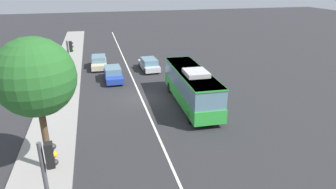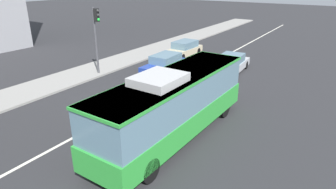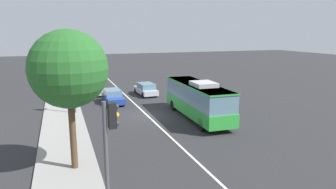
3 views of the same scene
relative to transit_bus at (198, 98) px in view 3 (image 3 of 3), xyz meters
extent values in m
plane|color=#28282B|center=(2.43, 4.01, -1.81)|extent=(160.00, 160.00, 0.00)
cube|color=gray|center=(2.43, 11.36, -1.74)|extent=(80.00, 3.41, 0.14)
cube|color=silver|center=(2.43, 4.01, -1.80)|extent=(76.00, 0.16, 0.01)
cube|color=green|center=(0.02, 0.00, -0.83)|extent=(10.06, 2.74, 1.10)
cube|color=slate|center=(0.02, 0.00, 0.50)|extent=(9.86, 2.66, 1.58)
cube|color=green|center=(0.02, 0.00, 1.23)|extent=(9.96, 2.72, 0.12)
cube|color=#B2B2B2|center=(-1.18, 0.03, 1.47)|extent=(2.24, 1.85, 0.36)
cylinder|color=black|center=(3.45, 1.02, -1.31)|extent=(1.01, 0.32, 1.00)
cylinder|color=black|center=(3.40, -1.18, -1.31)|extent=(1.01, 0.32, 1.00)
cylinder|color=black|center=(-3.35, 1.18, -1.31)|extent=(1.01, 0.32, 1.00)
cylinder|color=black|center=(-3.40, -1.02, -1.31)|extent=(1.01, 0.32, 1.00)
cube|color=#1E3899|center=(8.39, 6.13, -1.29)|extent=(4.53, 1.88, 0.60)
cube|color=slate|center=(8.64, 6.14, -0.67)|extent=(2.55, 1.70, 0.64)
cylinder|color=black|center=(6.90, 5.30, -1.49)|extent=(0.64, 0.23, 0.64)
cylinder|color=black|center=(6.87, 6.90, -1.49)|extent=(0.64, 0.23, 0.64)
cylinder|color=black|center=(9.90, 5.36, -1.49)|extent=(0.64, 0.23, 0.64)
cylinder|color=black|center=(9.87, 6.96, -1.49)|extent=(0.64, 0.23, 0.64)
cube|color=#B7BABF|center=(11.53, 1.61, -1.29)|extent=(4.58, 2.02, 0.60)
cube|color=slate|center=(11.28, 1.60, -0.67)|extent=(2.60, 1.78, 0.64)
cylinder|color=black|center=(12.98, 2.49, -1.49)|extent=(0.65, 0.25, 0.64)
cylinder|color=black|center=(13.06, 0.89, -1.49)|extent=(0.65, 0.25, 0.64)
cylinder|color=black|center=(9.99, 2.34, -1.49)|extent=(0.65, 0.25, 0.64)
cylinder|color=black|center=(10.07, 0.74, -1.49)|extent=(0.65, 0.25, 0.64)
cube|color=#C6B793|center=(13.86, 7.47, -1.29)|extent=(4.55, 1.93, 0.60)
cube|color=slate|center=(14.11, 7.46, -0.67)|extent=(2.57, 1.73, 0.64)
cylinder|color=black|center=(12.34, 6.71, -1.49)|extent=(0.65, 0.24, 0.64)
cylinder|color=black|center=(12.38, 8.31, -1.49)|extent=(0.65, 0.24, 0.64)
cylinder|color=black|center=(15.34, 6.63, -1.49)|extent=(0.65, 0.24, 0.64)
cylinder|color=black|center=(15.38, 8.23, -1.49)|extent=(0.65, 0.24, 0.64)
cylinder|color=#47474C|center=(5.09, 10.23, 0.79)|extent=(0.16, 0.16, 5.20)
cube|color=black|center=(5.12, 9.95, 2.84)|extent=(0.34, 0.31, 0.96)
sphere|color=#2D2D2D|center=(5.13, 9.80, 3.16)|extent=(0.22, 0.22, 0.22)
sphere|color=#2D2D2D|center=(5.13, 9.80, 2.84)|extent=(0.22, 0.22, 0.22)
sphere|color=#1ED838|center=(5.13, 9.80, 2.52)|extent=(0.22, 0.22, 0.22)
cylinder|color=#47474C|center=(-13.37, 9.97, 0.79)|extent=(0.16, 0.16, 5.20)
cube|color=black|center=(-13.35, 9.69, 2.84)|extent=(0.34, 0.30, 0.96)
sphere|color=#2D2D2D|center=(-13.34, 9.54, 3.16)|extent=(0.22, 0.22, 0.22)
sphere|color=#F9A514|center=(-13.34, 9.54, 2.84)|extent=(0.22, 0.22, 0.22)
sphere|color=#2D2D2D|center=(-13.34, 9.54, 2.52)|extent=(0.22, 0.22, 0.22)
cylinder|color=#4C3823|center=(-7.25, 10.92, 0.25)|extent=(0.36, 0.36, 4.13)
sphere|color=#235B23|center=(-7.25, 10.92, 3.88)|extent=(4.17, 4.17, 4.17)
camera|label=1|loc=(-22.98, 7.83, 8.59)|focal=31.77mm
camera|label=2|loc=(-10.76, -6.63, 5.46)|focal=31.41mm
camera|label=3|loc=(-24.11, 11.37, 5.82)|focal=32.81mm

